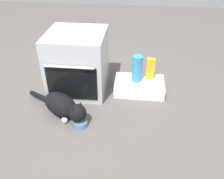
{
  "coord_description": "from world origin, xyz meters",
  "views": [
    {
      "loc": [
        0.52,
        -1.82,
        1.54
      ],
      "look_at": [
        0.32,
        0.05,
        0.25
      ],
      "focal_mm": 38.11,
      "sensor_mm": 36.0,
      "label": 1
    }
  ],
  "objects_px": {
    "juice_carton": "(150,69)",
    "water_bottle": "(137,69)",
    "pantry_cabinet": "(139,86)",
    "cat": "(63,106)",
    "food_bowl": "(80,123)",
    "oven": "(78,62)"
  },
  "relations": [
    {
      "from": "water_bottle",
      "to": "food_bowl",
      "type": "bearing_deg",
      "value": -127.96
    },
    {
      "from": "pantry_cabinet",
      "to": "water_bottle",
      "type": "height_order",
      "value": "water_bottle"
    },
    {
      "from": "oven",
      "to": "food_bowl",
      "type": "relative_size",
      "value": 5.06
    },
    {
      "from": "pantry_cabinet",
      "to": "water_bottle",
      "type": "bearing_deg",
      "value": 172.43
    },
    {
      "from": "cat",
      "to": "juice_carton",
      "type": "xyz_separation_m",
      "value": [
        0.83,
        0.59,
        0.13
      ]
    },
    {
      "from": "pantry_cabinet",
      "to": "cat",
      "type": "height_order",
      "value": "cat"
    },
    {
      "from": "oven",
      "to": "cat",
      "type": "relative_size",
      "value": 0.94
    },
    {
      "from": "food_bowl",
      "to": "water_bottle",
      "type": "relative_size",
      "value": 0.44
    },
    {
      "from": "pantry_cabinet",
      "to": "oven",
      "type": "bearing_deg",
      "value": -179.73
    },
    {
      "from": "water_bottle",
      "to": "cat",
      "type": "bearing_deg",
      "value": -142.98
    },
    {
      "from": "oven",
      "to": "water_bottle",
      "type": "height_order",
      "value": "oven"
    },
    {
      "from": "water_bottle",
      "to": "pantry_cabinet",
      "type": "bearing_deg",
      "value": -7.57
    },
    {
      "from": "food_bowl",
      "to": "juice_carton",
      "type": "relative_size",
      "value": 0.54
    },
    {
      "from": "food_bowl",
      "to": "cat",
      "type": "distance_m",
      "value": 0.24
    },
    {
      "from": "juice_carton",
      "to": "water_bottle",
      "type": "xyz_separation_m",
      "value": [
        -0.15,
        -0.08,
        0.03
      ]
    },
    {
      "from": "cat",
      "to": "food_bowl",
      "type": "bearing_deg",
      "value": 0.0
    },
    {
      "from": "oven",
      "to": "food_bowl",
      "type": "xyz_separation_m",
      "value": [
        0.15,
        -0.63,
        -0.3
      ]
    },
    {
      "from": "oven",
      "to": "food_bowl",
      "type": "distance_m",
      "value": 0.71
    },
    {
      "from": "pantry_cabinet",
      "to": "cat",
      "type": "xyz_separation_m",
      "value": [
        -0.72,
        -0.51,
        0.06
      ]
    },
    {
      "from": "water_bottle",
      "to": "juice_carton",
      "type": "bearing_deg",
      "value": 27.77
    },
    {
      "from": "oven",
      "to": "cat",
      "type": "distance_m",
      "value": 0.55
    },
    {
      "from": "oven",
      "to": "pantry_cabinet",
      "type": "distance_m",
      "value": 0.73
    }
  ]
}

